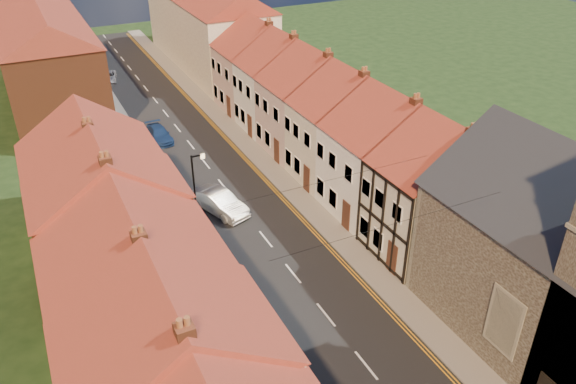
{
  "coord_description": "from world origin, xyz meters",
  "views": [
    {
      "loc": [
        -12.09,
        -9.76,
        21.34
      ],
      "look_at": [
        1.4,
        17.51,
        3.5
      ],
      "focal_mm": 35.0,
      "sensor_mm": 36.0,
      "label": 1
    }
  ],
  "objects_px": {
    "car_far": "(159,134)",
    "pedestrian_left": "(298,376)",
    "lamppost": "(196,192)",
    "car_mid": "(220,203)",
    "church": "(576,248)",
    "car_distant": "(108,77)"
  },
  "relations": [
    {
      "from": "car_far",
      "to": "car_distant",
      "type": "bearing_deg",
      "value": 91.89
    },
    {
      "from": "church",
      "to": "pedestrian_left",
      "type": "distance_m",
      "value": 14.24
    },
    {
      "from": "lamppost",
      "to": "car_mid",
      "type": "bearing_deg",
      "value": 47.01
    },
    {
      "from": "pedestrian_left",
      "to": "church",
      "type": "bearing_deg",
      "value": -19.01
    },
    {
      "from": "car_far",
      "to": "car_distant",
      "type": "distance_m",
      "value": 18.04
    },
    {
      "from": "lamppost",
      "to": "car_distant",
      "type": "relative_size",
      "value": 1.56
    },
    {
      "from": "church",
      "to": "lamppost",
      "type": "xyz_separation_m",
      "value": [
        -13.17,
        16.68,
        -2.34
      ]
    },
    {
      "from": "lamppost",
      "to": "car_mid",
      "type": "height_order",
      "value": "lamppost"
    },
    {
      "from": "car_far",
      "to": "pedestrian_left",
      "type": "bearing_deg",
      "value": -94.34
    },
    {
      "from": "pedestrian_left",
      "to": "car_distant",
      "type": "bearing_deg",
      "value": 82.61
    },
    {
      "from": "car_mid",
      "to": "car_far",
      "type": "distance_m",
      "value": 13.66
    },
    {
      "from": "car_distant",
      "to": "pedestrian_left",
      "type": "height_order",
      "value": "pedestrian_left"
    },
    {
      "from": "car_mid",
      "to": "car_distant",
      "type": "relative_size",
      "value": 1.24
    },
    {
      "from": "car_mid",
      "to": "pedestrian_left",
      "type": "relative_size",
      "value": 2.83
    },
    {
      "from": "church",
      "to": "car_mid",
      "type": "xyz_separation_m",
      "value": [
        -10.86,
        19.16,
        -5.1
      ]
    },
    {
      "from": "church",
      "to": "car_distant",
      "type": "xyz_separation_m",
      "value": [
        -12.56,
        50.81,
        -5.34
      ]
    },
    {
      "from": "car_distant",
      "to": "car_mid",
      "type": "bearing_deg",
      "value": -74.79
    },
    {
      "from": "car_far",
      "to": "lamppost",
      "type": "bearing_deg",
      "value": -97.25
    },
    {
      "from": "lamppost",
      "to": "pedestrian_left",
      "type": "distance_m",
      "value": 14.09
    },
    {
      "from": "church",
      "to": "car_far",
      "type": "height_order",
      "value": "church"
    },
    {
      "from": "car_mid",
      "to": "pedestrian_left",
      "type": "xyz_separation_m",
      "value": [
        -2.2,
        -16.33,
        0.18
      ]
    },
    {
      "from": "church",
      "to": "pedestrian_left",
      "type": "height_order",
      "value": "church"
    }
  ]
}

